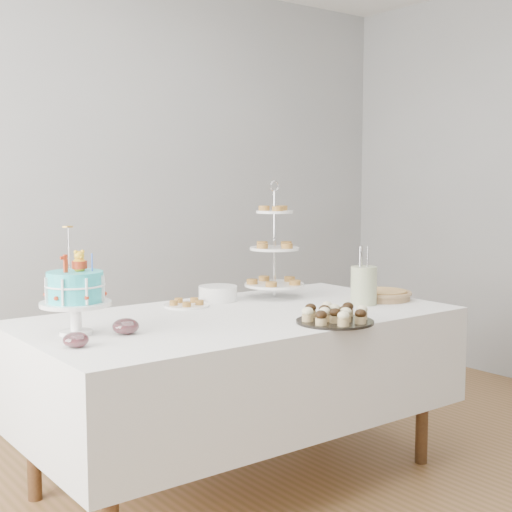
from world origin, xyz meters
TOP-DOWN VIEW (x-y plane):
  - floor at (0.00, 0.00)m, footprint 5.00×5.00m
  - walls at (0.00, 0.00)m, footprint 5.04×4.04m
  - table at (0.00, 0.30)m, footprint 1.92×1.02m
  - birthday_cake at (-0.75, 0.34)m, footprint 0.27×0.27m
  - cupcake_tray at (0.20, -0.10)m, footprint 0.33×0.33m
  - pie at (0.80, 0.19)m, footprint 0.30×0.30m
  - tiered_stand at (0.41, 0.57)m, footprint 0.31×0.31m
  - plate_stack at (0.13, 0.66)m, footprint 0.19×0.19m
  - pastry_plate at (-0.08, 0.61)m, footprint 0.22×0.22m
  - jam_bowl_a at (-0.60, 0.23)m, footprint 0.10×0.10m
  - jam_bowl_b at (-0.84, 0.14)m, footprint 0.09×0.09m
  - utensil_pitcher at (0.63, 0.15)m, footprint 0.13×0.13m

SIDE VIEW (x-z plane):
  - floor at x=0.00m, z-range 0.00..0.00m
  - table at x=0.00m, z-range 0.16..0.93m
  - pastry_plate at x=-0.08m, z-range 0.77..0.80m
  - jam_bowl_b at x=-0.84m, z-range 0.77..0.82m
  - pie at x=0.80m, z-range 0.77..0.82m
  - jam_bowl_a at x=-0.60m, z-range 0.77..0.83m
  - cupcake_tray at x=0.20m, z-range 0.77..0.84m
  - plate_stack at x=0.13m, z-range 0.77..0.84m
  - utensil_pitcher at x=0.63m, z-range 0.73..1.01m
  - birthday_cake at x=-0.75m, z-range 0.67..1.10m
  - tiered_stand at x=0.41m, z-range 0.72..1.32m
  - walls at x=0.00m, z-range 0.00..2.70m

